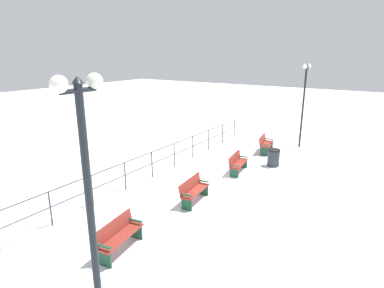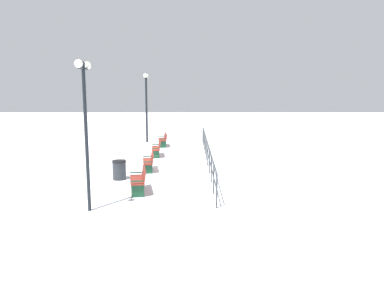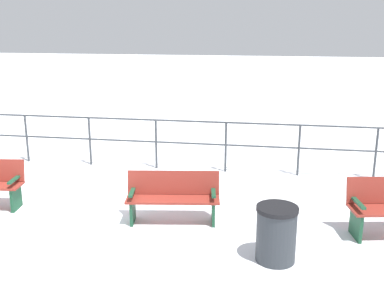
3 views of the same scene
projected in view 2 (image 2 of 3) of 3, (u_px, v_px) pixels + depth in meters
name	position (u px, v px, depth m)	size (l,w,h in m)	color
ground_plane	(155.00, 162.00, 18.52)	(80.00, 80.00, 0.00)	white
bench_nearest	(163.00, 139.00, 23.76)	(0.74, 1.65, 0.87)	maroon
bench_second	(157.00, 148.00, 20.22)	(0.65, 1.60, 0.87)	maroon
bench_third	(149.00, 161.00, 16.69)	(0.70, 1.61, 0.84)	maroon
bench_fourth	(139.00, 180.00, 13.16)	(0.82, 1.58, 0.91)	maroon
lamppost_near	(146.00, 97.00, 25.13)	(0.29, 0.99, 4.86)	black
lamppost_middle	(85.00, 109.00, 10.71)	(0.25, 1.09, 4.64)	black
waterfront_railing	(207.00, 148.00, 18.40)	(0.05, 14.44, 1.16)	#383D42
trash_bin	(119.00, 170.00, 15.02)	(0.59, 0.59, 0.81)	#2D3338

